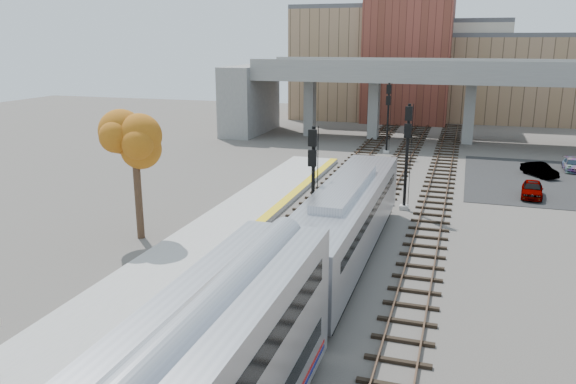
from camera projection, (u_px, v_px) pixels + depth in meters
The scene contains 15 objects.
ground at pixel (300, 298), 25.97m from camera, with size 160.00×160.00×0.00m, color #47423D.
platform at pixel (161, 275), 28.04m from camera, with size 4.50×60.00×0.35m, color #9E9E99.
yellow_strip at pixel (195, 277), 27.44m from camera, with size 0.70×60.00×0.01m, color yellow.
tracks at pixel (367, 219), 37.18m from camera, with size 10.70×95.00×0.25m.
overpass at pixel (452, 92), 64.42m from camera, with size 54.00×12.00×9.50m.
buildings_far at pixel (433, 66), 84.81m from camera, with size 43.00×21.00×20.60m.
parking_lot at pixel (551, 181), 47.63m from camera, with size 14.00×18.00×0.04m, color black.
locomotive at pixel (346, 220), 29.86m from camera, with size 3.02×19.05×4.10m.
signal_mast_near at pixel (313, 190), 31.09m from camera, with size 0.60×0.64×7.07m.
signal_mast_mid at pixel (407, 157), 38.63m from camera, with size 0.60×0.64×7.43m.
signal_mast_far at pixel (388, 118), 58.56m from camera, with size 0.60×0.64×7.36m.
tree at pixel (135, 144), 32.46m from camera, with size 3.60×3.60×7.73m.
car_a at pixel (532, 189), 42.46m from camera, with size 1.51×3.75×1.28m, color #99999E.
car_b at pixel (540, 170), 49.01m from camera, with size 1.26×3.63×1.20m, color #99999E.
car_c at pixel (572, 165), 51.22m from camera, with size 1.49×3.66×1.06m, color #99999E.
Camera 1 is at (6.69, -22.84, 11.50)m, focal length 35.00 mm.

